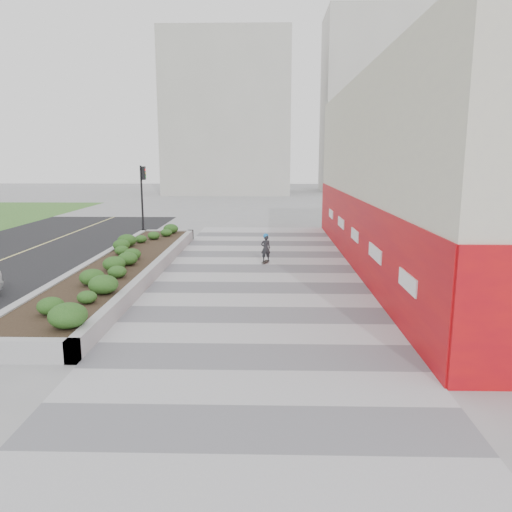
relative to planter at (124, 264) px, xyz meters
The scene contains 9 objects.
ground 8.91m from the planter, 51.84° to the right, with size 160.00×160.00×0.00m, color gray.
walkway 6.81m from the planter, 36.03° to the right, with size 8.00×36.00×0.01m, color #A8A8AD.
building 13.12m from the planter, ahead, with size 6.04×24.08×8.00m.
planter is the anchor object (origin of this frame).
traffic_signal_near 10.90m from the planter, 99.35° to the left, with size 0.33×0.28×4.20m.
distant_bldg_north_l 48.95m from the planter, 89.40° to the left, with size 16.00×12.00×20.00m, color #ADAAA3.
distant_bldg_north_r 57.99m from the planter, 68.85° to the left, with size 14.00×10.00×24.00m, color #ADAAA3.
manhole_cover 7.22m from the planter, 33.69° to the right, with size 0.44×0.44×0.01m, color #595654.
skateboarder 6.22m from the planter, 22.52° to the left, with size 0.49×0.75×1.35m.
Camera 1 is at (0.34, -12.55, 4.63)m, focal length 35.00 mm.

